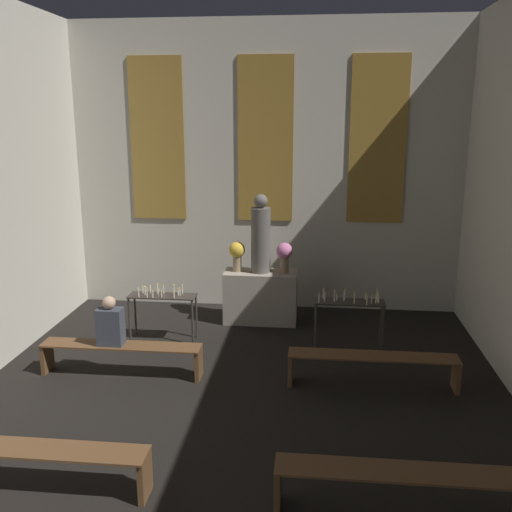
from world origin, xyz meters
TOP-DOWN VIEW (x-y plane):
  - wall_back at (0.00, 10.41)m, footprint 7.57×0.16m
  - altar at (0.00, 9.45)m, footprint 1.31×0.59m
  - statue at (0.00, 9.45)m, footprint 0.35×0.35m
  - flower_vase_left at (-0.43, 9.45)m, footprint 0.29×0.29m
  - flower_vase_right at (0.43, 9.45)m, footprint 0.29×0.29m
  - candle_rack_left at (-1.54, 8.40)m, footprint 1.12×0.36m
  - candle_rack_right at (1.54, 8.40)m, footprint 1.12×0.36m
  - pew_second_left at (-1.79, 4.39)m, footprint 2.33×0.36m
  - pew_second_right at (1.79, 4.39)m, footprint 2.33×0.36m
  - pew_back_left at (-1.79, 7.03)m, footprint 2.33×0.36m
  - pew_back_right at (1.79, 7.03)m, footprint 2.33×0.36m
  - person_seated at (-1.93, 7.03)m, footprint 0.36×0.24m

SIDE VIEW (x-z plane):
  - pew_second_left at x=-1.79m, z-range 0.12..0.59m
  - pew_second_right at x=1.79m, z-range 0.12..0.59m
  - pew_back_left at x=-1.79m, z-range 0.12..0.59m
  - pew_back_right at x=1.79m, z-range 0.12..0.59m
  - altar at x=0.00m, z-range 0.00..0.94m
  - candle_rack_left at x=-1.54m, z-range 0.17..1.16m
  - candle_rack_right at x=1.54m, z-range 0.17..1.16m
  - person_seated at x=-1.93m, z-range 0.42..1.15m
  - flower_vase_left at x=-0.43m, z-range 1.01..1.56m
  - flower_vase_right at x=0.43m, z-range 1.01..1.56m
  - statue at x=0.00m, z-range 0.89..2.29m
  - wall_back at x=0.00m, z-range 0.03..5.42m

